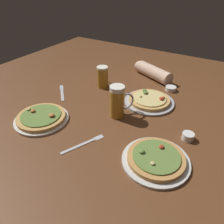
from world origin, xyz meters
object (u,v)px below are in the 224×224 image
pizza_plate_side (41,118)px  ramekin_butter (171,89)px  knife_right (62,92)px  pizza_plate_near (156,159)px  pizza_plate_far (149,100)px  fork_left (84,144)px  ramekin_sauce (188,136)px  diner_arm (151,71)px  beer_mug_amber (118,102)px  beer_mug_dark (103,77)px

pizza_plate_side → ramekin_butter: 0.84m
pizza_plate_side → knife_right: size_ratio=1.70×
pizza_plate_near → pizza_plate_far: size_ratio=0.95×
pizza_plate_side → fork_left: bearing=-6.0°
ramekin_sauce → pizza_plate_near: bearing=-109.9°
ramekin_sauce → knife_right: ramekin_sauce is taller
pizza_plate_side → diner_arm: diner_arm is taller
beer_mug_amber → knife_right: (-0.44, 0.04, -0.09)m
pizza_plate_far → beer_mug_dark: bearing=174.3°
pizza_plate_side → fork_left: pizza_plate_side is taller
beer_mug_dark → pizza_plate_side: bearing=-97.0°
pizza_plate_near → beer_mug_dark: size_ratio=1.98×
beer_mug_amber → pizza_plate_near: bearing=-34.7°
ramekin_butter → diner_arm: diner_arm is taller
pizza_plate_side → diner_arm: size_ratio=0.85×
beer_mug_dark → fork_left: 0.59m
knife_right → diner_arm: bearing=53.3°
pizza_plate_side → ramekin_sauce: size_ratio=5.08×
knife_right → ramekin_sauce: bearing=-2.5°
knife_right → pizza_plate_near: bearing=-18.4°
pizza_plate_near → beer_mug_amber: (-0.31, 0.21, 0.07)m
pizza_plate_side → beer_mug_dark: bearing=83.0°
pizza_plate_far → beer_mug_dark: beer_mug_dark is taller
fork_left → pizza_plate_near: bearing=12.3°
ramekin_butter → knife_right: 0.72m
pizza_plate_near → knife_right: (-0.75, 0.25, -0.01)m
beer_mug_dark → knife_right: bearing=-129.6°
fork_left → pizza_plate_far: bearing=77.3°
pizza_plate_far → fork_left: (-0.11, -0.50, -0.01)m
pizza_plate_far → knife_right: 0.57m
pizza_plate_far → diner_arm: size_ratio=0.89×
pizza_plate_side → ramekin_sauce: (0.71, 0.25, 0.00)m
fork_left → knife_right: (-0.42, 0.32, 0.00)m
pizza_plate_far → ramekin_butter: pizza_plate_far is taller
ramekin_sauce → diner_arm: size_ratio=0.17×
pizza_plate_near → pizza_plate_side: pizza_plate_side is taller
pizza_plate_far → beer_mug_amber: (-0.10, -0.21, 0.07)m
pizza_plate_near → ramekin_sauce: size_ratio=5.09×
fork_left → knife_right: same height
beer_mug_amber → ramekin_sauce: (0.38, -0.00, -0.07)m
beer_mug_amber → ramekin_sauce: bearing=-0.0°
fork_left → diner_arm: bearing=91.8°
pizza_plate_side → pizza_plate_far: bearing=47.9°
ramekin_sauce → knife_right: 0.83m
pizza_plate_near → ramekin_sauce: 0.23m
pizza_plate_far → fork_left: size_ratio=1.45×
beer_mug_dark → ramekin_butter: beer_mug_dark is taller
pizza_plate_near → fork_left: (-0.32, -0.07, -0.01)m
beer_mug_amber → knife_right: bearing=175.4°
beer_mug_dark → ramekin_sauce: 0.70m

